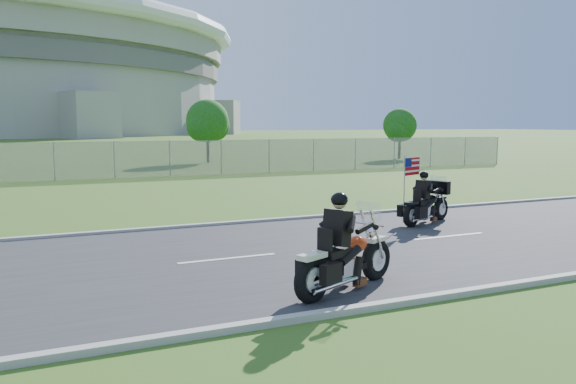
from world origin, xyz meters
name	(u,v)px	position (x,y,z in m)	size (l,w,h in m)	color
ground	(310,252)	(0.00, 0.00, 0.00)	(420.00, 420.00, 0.00)	#405A1C
road	(310,251)	(0.00, 0.00, 0.02)	(120.00, 8.00, 0.04)	#28282B
curb_north	(251,222)	(0.00, 4.05, 0.05)	(120.00, 0.18, 0.12)	#9E9B93
curb_south	(418,300)	(0.00, -4.05, 0.05)	(120.00, 0.18, 0.12)	#9E9B93
fence	(54,161)	(-5.00, 20.00, 1.00)	(60.00, 0.03, 2.00)	gray
tree_fence_near	(208,123)	(6.04, 30.04, 2.97)	(3.52, 3.28, 4.75)	#382316
tree_fence_far	(400,127)	(22.04, 28.03, 2.64)	(3.08, 2.87, 4.20)	#382316
motorcycle_lead	(345,261)	(-0.82, -3.04, 0.57)	(2.54, 1.36, 1.81)	black
motorcycle_follow	(426,206)	(4.70, 1.85, 0.54)	(2.25, 1.20, 1.97)	black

